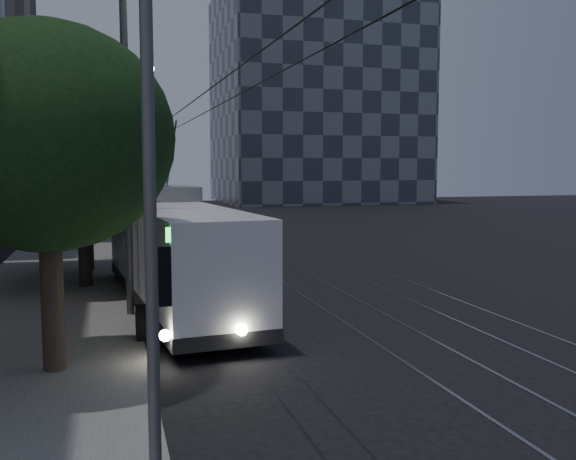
# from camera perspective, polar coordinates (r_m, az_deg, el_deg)

# --- Properties ---
(ground) EXTENTS (120.00, 120.00, 0.00)m
(ground) POSITION_cam_1_polar(r_m,az_deg,el_deg) (18.43, 2.80, -7.38)
(ground) COLOR black
(ground) RESTS_ON ground
(sidewalk) EXTENTS (5.00, 90.00, 0.15)m
(sidewalk) POSITION_cam_1_polar(r_m,az_deg,el_deg) (37.28, -18.41, -0.88)
(sidewalk) COLOR slate
(sidewalk) RESTS_ON ground
(tram_rails) EXTENTS (4.52, 90.00, 0.02)m
(tram_rails) POSITION_cam_1_polar(r_m,az_deg,el_deg) (38.14, -3.23, -0.55)
(tram_rails) COLOR gray
(tram_rails) RESTS_ON ground
(overhead_wires) EXTENTS (2.23, 90.00, 6.00)m
(overhead_wires) POSITION_cam_1_polar(r_m,az_deg,el_deg) (37.02, -14.66, 4.45)
(overhead_wires) COLOR black
(overhead_wires) RESTS_ON ground
(building_distant_right) EXTENTS (22.00, 18.00, 24.00)m
(building_distant_right) POSITION_cam_1_polar(r_m,az_deg,el_deg) (76.22, 2.48, 11.62)
(building_distant_right) COLOR #3A3E49
(building_distant_right) RESTS_ON ground
(trolleybus) EXTENTS (3.54, 11.79, 5.63)m
(trolleybus) POSITION_cam_1_polar(r_m,az_deg,el_deg) (19.19, -10.05, -2.04)
(trolleybus) COLOR white
(trolleybus) RESTS_ON ground
(pickup_silver) EXTENTS (3.60, 6.76, 1.81)m
(pickup_silver) POSITION_cam_1_polar(r_m,az_deg,el_deg) (28.80, -9.64, -0.88)
(pickup_silver) COLOR #97989E
(pickup_silver) RESTS_ON ground
(car_white_a) EXTENTS (1.44, 3.54, 1.21)m
(car_white_a) POSITION_cam_1_polar(r_m,az_deg,el_deg) (34.72, -13.28, -0.33)
(car_white_a) COLOR #B8B9BD
(car_white_a) RESTS_ON ground
(car_white_b) EXTENTS (1.90, 4.31, 1.23)m
(car_white_b) POSITION_cam_1_polar(r_m,az_deg,el_deg) (39.57, -13.59, 0.41)
(car_white_b) COLOR silver
(car_white_b) RESTS_ON ground
(car_white_c) EXTENTS (2.79, 5.06, 1.58)m
(car_white_c) POSITION_cam_1_polar(r_m,az_deg,el_deg) (44.24, -12.36, 1.21)
(car_white_c) COLOR #ADADB1
(car_white_c) RESTS_ON ground
(car_white_d) EXTENTS (2.13, 4.52, 1.50)m
(car_white_d) POSITION_cam_1_polar(r_m,az_deg,el_deg) (51.81, -12.41, 1.80)
(car_white_d) COLOR silver
(car_white_d) RESTS_ON ground
(tree_0) EXTENTS (4.92, 4.92, 6.94)m
(tree_0) POSITION_cam_1_polar(r_m,az_deg,el_deg) (13.26, -20.68, 7.65)
(tree_0) COLOR black
(tree_0) RESTS_ON ground
(tree_1) EXTENTS (5.53, 5.53, 6.92)m
(tree_1) POSITION_cam_1_polar(r_m,az_deg,el_deg) (22.40, -17.85, 6.09)
(tree_1) COLOR black
(tree_1) RESTS_ON ground
(tree_2) EXTENTS (5.64, 5.64, 7.21)m
(tree_2) POSITION_cam_1_polar(r_m,az_deg,el_deg) (25.82, -17.60, 6.54)
(tree_2) COLOR black
(tree_2) RESTS_ON ground
(tree_3) EXTENTS (4.20, 4.20, 6.39)m
(tree_3) POSITION_cam_1_polar(r_m,az_deg,el_deg) (37.12, -17.07, 5.94)
(tree_3) COLOR black
(tree_3) RESTS_ON ground
(tree_4) EXTENTS (4.10, 4.10, 6.35)m
(tree_4) POSITION_cam_1_polar(r_m,az_deg,el_deg) (41.23, -16.95, 5.90)
(tree_4) COLOR black
(tree_4) RESTS_ON ground
(tree_5) EXTENTS (3.85, 3.85, 5.39)m
(tree_5) POSITION_cam_1_polar(r_m,az_deg,el_deg) (52.89, -16.69, 4.91)
(tree_5) COLOR black
(tree_5) RESTS_ON ground
(streetlamp_near) EXTENTS (2.35, 0.44, 9.65)m
(streetlamp_near) POSITION_cam_1_polar(r_m,az_deg,el_deg) (17.82, -12.92, 10.91)
(streetlamp_near) COLOR #5A5A5D
(streetlamp_near) RESTS_ON ground
(streetlamp_far) EXTENTS (2.52, 0.44, 10.50)m
(streetlamp_far) POSITION_cam_1_polar(r_m,az_deg,el_deg) (40.03, -14.58, 8.58)
(streetlamp_far) COLOR #5A5A5D
(streetlamp_far) RESTS_ON ground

